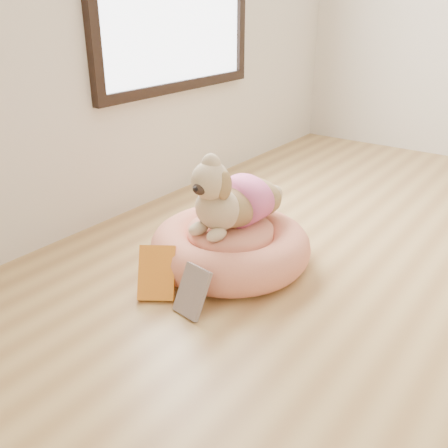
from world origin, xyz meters
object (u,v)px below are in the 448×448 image
Objects in this scene: dog at (232,186)px; book_white at (192,292)px; pet_bed at (230,247)px; book_yellow at (157,273)px.

dog is 0.54m from book_white.
pet_bed and book_white have the same top height.
pet_bed is 3.25× the size of book_yellow.
book_yellow is 1.13× the size of book_white.
book_white is at bearing -72.02° from dog.
pet_bed is 0.29m from dog.
dog is at bearing 112.57° from pet_bed.
pet_bed is at bearing 113.38° from book_white.
dog is 2.25× the size of book_yellow.
book_yellow reaches higher than pet_bed.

